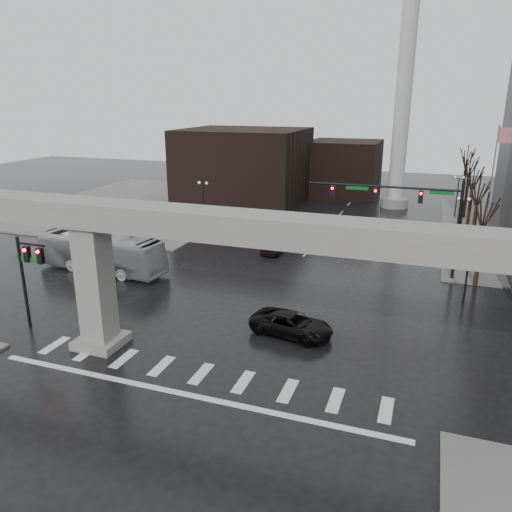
% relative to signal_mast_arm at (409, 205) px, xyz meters
% --- Properties ---
extents(ground, '(160.00, 160.00, 0.00)m').
position_rel_signal_mast_arm_xyz_m(ground, '(-8.99, -18.80, -5.83)').
color(ground, black).
rests_on(ground, ground).
extents(sidewalk_nw, '(28.00, 36.00, 0.15)m').
position_rel_signal_mast_arm_xyz_m(sidewalk_nw, '(-34.99, 17.20, -5.75)').
color(sidewalk_nw, slate).
rests_on(sidewalk_nw, ground).
extents(elevated_guideway, '(48.00, 2.60, 8.70)m').
position_rel_signal_mast_arm_xyz_m(elevated_guideway, '(-7.73, -18.80, 1.05)').
color(elevated_guideway, gray).
rests_on(elevated_guideway, ground).
extents(building_far_left, '(16.00, 14.00, 10.00)m').
position_rel_signal_mast_arm_xyz_m(building_far_left, '(-22.99, 23.20, -0.83)').
color(building_far_left, black).
rests_on(building_far_left, ground).
extents(building_far_mid, '(10.00, 10.00, 8.00)m').
position_rel_signal_mast_arm_xyz_m(building_far_mid, '(-10.99, 33.20, -1.83)').
color(building_far_mid, black).
rests_on(building_far_mid, ground).
extents(smokestack, '(3.60, 3.60, 30.00)m').
position_rel_signal_mast_arm_xyz_m(smokestack, '(-2.99, 27.20, 7.52)').
color(smokestack, beige).
rests_on(smokestack, ground).
extents(signal_mast_arm, '(12.12, 0.43, 8.00)m').
position_rel_signal_mast_arm_xyz_m(signal_mast_arm, '(0.00, 0.00, 0.00)').
color(signal_mast_arm, black).
rests_on(signal_mast_arm, ground).
extents(signal_left_pole, '(2.30, 0.30, 6.00)m').
position_rel_signal_mast_arm_xyz_m(signal_left_pole, '(-21.24, -18.30, -1.76)').
color(signal_left_pole, black).
rests_on(signal_left_pole, ground).
extents(flagpole_assembly, '(2.06, 0.12, 12.00)m').
position_rel_signal_mast_arm_xyz_m(flagpole_assembly, '(6.30, 3.20, 1.70)').
color(flagpole_assembly, silver).
rests_on(flagpole_assembly, ground).
extents(lamp_right_0, '(1.22, 0.32, 5.11)m').
position_rel_signal_mast_arm_xyz_m(lamp_right_0, '(4.51, -4.80, -2.36)').
color(lamp_right_0, black).
rests_on(lamp_right_0, ground).
extents(lamp_right_1, '(1.22, 0.32, 5.11)m').
position_rel_signal_mast_arm_xyz_m(lamp_right_1, '(4.51, 9.20, -2.36)').
color(lamp_right_1, black).
rests_on(lamp_right_1, ground).
extents(lamp_right_2, '(1.22, 0.32, 5.11)m').
position_rel_signal_mast_arm_xyz_m(lamp_right_2, '(4.51, 23.20, -2.36)').
color(lamp_right_2, black).
rests_on(lamp_right_2, ground).
extents(lamp_left_0, '(1.22, 0.32, 5.11)m').
position_rel_signal_mast_arm_xyz_m(lamp_left_0, '(-22.49, -4.80, -2.36)').
color(lamp_left_0, black).
rests_on(lamp_left_0, ground).
extents(lamp_left_1, '(1.22, 0.32, 5.11)m').
position_rel_signal_mast_arm_xyz_m(lamp_left_1, '(-22.49, 9.20, -2.36)').
color(lamp_left_1, black).
rests_on(lamp_left_1, ground).
extents(lamp_left_2, '(1.22, 0.32, 5.11)m').
position_rel_signal_mast_arm_xyz_m(lamp_left_2, '(-22.49, 23.20, -2.36)').
color(lamp_left_2, black).
rests_on(lamp_left_2, ground).
extents(tree_right_0, '(1.09, 1.58, 7.50)m').
position_rel_signal_mast_arm_xyz_m(tree_right_0, '(5.54, -0.78, -3.04)').
color(tree_right_0, black).
rests_on(tree_right_0, ground).
extents(tree_right_1, '(1.09, 1.61, 7.67)m').
position_rel_signal_mast_arm_xyz_m(tree_right_1, '(5.54, 7.22, -2.98)').
color(tree_right_1, black).
rests_on(tree_right_1, ground).
extents(tree_right_2, '(1.10, 1.63, 7.85)m').
position_rel_signal_mast_arm_xyz_m(tree_right_2, '(5.54, 15.22, -2.91)').
color(tree_right_2, black).
rests_on(tree_right_2, ground).
extents(tree_right_3, '(1.11, 1.66, 8.02)m').
position_rel_signal_mast_arm_xyz_m(tree_right_3, '(5.54, 23.22, -2.85)').
color(tree_right_3, black).
rests_on(tree_right_3, ground).
extents(tree_right_4, '(1.12, 1.69, 8.19)m').
position_rel_signal_mast_arm_xyz_m(tree_right_4, '(5.54, 31.22, -2.79)').
color(tree_right_4, black).
rests_on(tree_right_4, ground).
extents(pickup_truck, '(5.49, 3.26, 1.43)m').
position_rel_signal_mast_arm_xyz_m(pickup_truck, '(-5.72, -13.78, -5.11)').
color(pickup_truck, black).
rests_on(pickup_truck, ground).
extents(city_bus, '(11.96, 3.93, 3.27)m').
position_rel_signal_mast_arm_xyz_m(city_bus, '(-24.02, -7.61, -4.19)').
color(city_bus, silver).
rests_on(city_bus, ground).
extents(far_car, '(1.94, 4.58, 1.55)m').
position_rel_signal_mast_arm_xyz_m(far_car, '(-11.90, 2.57, -5.06)').
color(far_car, black).
rests_on(far_car, ground).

